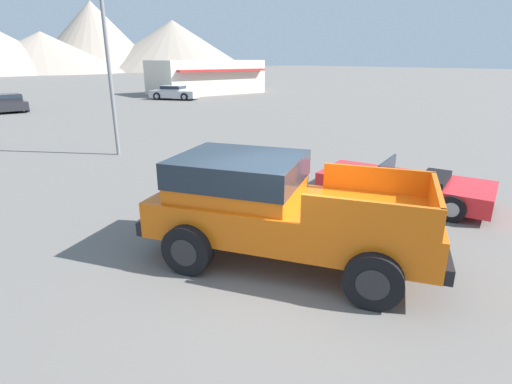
{
  "coord_description": "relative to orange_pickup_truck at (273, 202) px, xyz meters",
  "views": [
    {
      "loc": [
        -4.37,
        -4.49,
        3.55
      ],
      "look_at": [
        0.32,
        1.29,
        1.05
      ],
      "focal_mm": 28.0,
      "sensor_mm": 36.0,
      "label": 1
    }
  ],
  "objects": [
    {
      "name": "storefront_building",
      "position": [
        19.09,
        32.47,
        0.62
      ],
      "size": [
        11.28,
        6.66,
        3.39
      ],
      "color": "beige",
      "rests_on": "ground_plane"
    },
    {
      "name": "red_convertible_car",
      "position": [
        4.73,
        0.19,
        -0.67
      ],
      "size": [
        3.0,
        4.54,
        1.04
      ],
      "rotation": [
        0.0,
        0.0,
        0.31
      ],
      "color": "red",
      "rests_on": "ground_plane"
    },
    {
      "name": "street_lamp_post",
      "position": [
        0.9,
        10.1,
        3.48
      ],
      "size": [
        0.9,
        0.24,
        7.57
      ],
      "color": "slate",
      "rests_on": "ground_plane"
    },
    {
      "name": "parked_car_silver",
      "position": [
        13.13,
        28.49,
        -0.44
      ],
      "size": [
        3.94,
        4.5,
        1.25
      ],
      "rotation": [
        0.0,
        0.0,
        3.77
      ],
      "color": "#B7BABF",
      "rests_on": "ground_plane"
    },
    {
      "name": "ground_plane",
      "position": [
        -0.14,
        -0.58,
        -1.08
      ],
      "size": [
        320.0,
        320.0,
        0.0
      ],
      "primitive_type": "plane",
      "color": "slate"
    },
    {
      "name": "orange_pickup_truck",
      "position": [
        0.0,
        0.0,
        0.0
      ],
      "size": [
        4.45,
        5.49,
        1.88
      ],
      "rotation": [
        0.0,
        0.0,
        0.55
      ],
      "color": "orange",
      "rests_on": "ground_plane"
    },
    {
      "name": "parked_car_dark",
      "position": [
        -0.02,
        28.33,
        -0.47
      ],
      "size": [
        1.98,
        4.09,
        1.19
      ],
      "rotation": [
        0.0,
        0.0,
        3.14
      ],
      "color": "#232328",
      "rests_on": "ground_plane"
    }
  ]
}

